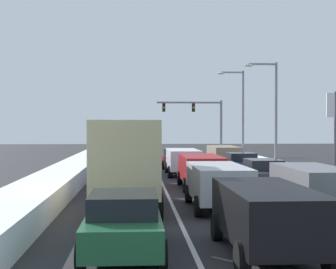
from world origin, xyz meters
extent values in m
plane|color=#28282B|center=(0.00, 21.26, 0.00)|extent=(138.17, 138.17, 0.00)
cube|color=silver|center=(1.70, 26.57, 0.00)|extent=(0.14, 58.45, 0.01)
cube|color=silver|center=(-1.70, 26.57, 0.00)|extent=(0.14, 58.45, 0.01)
cube|color=white|center=(7.00, 26.57, 0.31)|extent=(1.35, 58.45, 0.62)
cube|color=white|center=(-7.00, 26.57, 0.46)|extent=(2.15, 58.45, 0.92)
cube|color=slate|center=(3.36, 13.12, 1.04)|extent=(1.95, 4.90, 1.25)
cube|color=red|center=(2.58, 10.72, 0.94)|extent=(0.20, 0.08, 0.28)
cylinder|color=black|center=(2.40, 14.82, 0.37)|extent=(0.25, 0.74, 0.74)
cylinder|color=black|center=(4.31, 14.82, 0.37)|extent=(0.25, 0.74, 0.74)
cylinder|color=black|center=(2.40, 11.42, 0.37)|extent=(0.25, 0.74, 0.74)
cube|color=#38383D|center=(3.26, 20.23, 0.63)|extent=(1.82, 4.50, 0.70)
cube|color=black|center=(3.26, 20.08, 1.23)|extent=(1.64, 2.20, 0.55)
cube|color=red|center=(2.57, 18.03, 0.75)|extent=(0.24, 0.08, 0.14)
cube|color=red|center=(3.95, 18.03, 0.75)|extent=(0.24, 0.08, 0.14)
cylinder|color=black|center=(2.37, 21.78, 0.33)|extent=(0.22, 0.66, 0.66)
cylinder|color=black|center=(4.15, 21.78, 0.33)|extent=(0.22, 0.66, 0.66)
cylinder|color=black|center=(2.37, 18.68, 0.33)|extent=(0.22, 0.66, 0.66)
cylinder|color=black|center=(4.15, 18.68, 0.33)|extent=(0.22, 0.66, 0.66)
cube|color=navy|center=(3.48, 26.88, 0.63)|extent=(1.82, 4.50, 0.70)
cube|color=black|center=(3.48, 26.73, 1.23)|extent=(1.64, 2.20, 0.55)
cube|color=red|center=(2.79, 24.68, 0.75)|extent=(0.24, 0.08, 0.14)
cube|color=red|center=(4.17, 24.68, 0.75)|extent=(0.24, 0.08, 0.14)
cylinder|color=black|center=(2.59, 28.43, 0.33)|extent=(0.22, 0.66, 0.66)
cylinder|color=black|center=(4.37, 28.43, 0.33)|extent=(0.22, 0.66, 0.66)
cylinder|color=black|center=(2.59, 25.33, 0.33)|extent=(0.22, 0.66, 0.66)
cylinder|color=black|center=(4.37, 25.33, 0.33)|extent=(0.22, 0.66, 0.66)
cube|color=#937F60|center=(3.52, 33.38, 1.04)|extent=(1.95, 4.90, 1.25)
cube|color=black|center=(3.52, 30.97, 1.32)|extent=(1.56, 0.06, 0.55)
cube|color=red|center=(2.74, 30.98, 0.94)|extent=(0.20, 0.08, 0.28)
cube|color=red|center=(4.30, 30.98, 0.94)|extent=(0.20, 0.08, 0.28)
cylinder|color=black|center=(2.57, 35.08, 0.37)|extent=(0.25, 0.74, 0.74)
cylinder|color=black|center=(4.48, 35.08, 0.37)|extent=(0.25, 0.74, 0.74)
cylinder|color=black|center=(2.57, 31.68, 0.37)|extent=(0.25, 0.74, 0.74)
cylinder|color=black|center=(4.48, 31.68, 0.37)|extent=(0.25, 0.74, 0.74)
cube|color=black|center=(0.04, 6.94, 1.04)|extent=(1.95, 4.90, 1.25)
cube|color=black|center=(0.04, 4.53, 1.32)|extent=(1.56, 0.06, 0.55)
cube|color=red|center=(-0.74, 4.54, 0.94)|extent=(0.20, 0.08, 0.28)
cube|color=red|center=(0.82, 4.54, 0.94)|extent=(0.20, 0.08, 0.28)
cylinder|color=black|center=(-0.91, 8.64, 0.37)|extent=(0.25, 0.74, 0.74)
cylinder|color=black|center=(1.00, 8.64, 0.37)|extent=(0.25, 0.74, 0.74)
cylinder|color=black|center=(-0.91, 5.24, 0.37)|extent=(0.25, 0.74, 0.74)
cylinder|color=black|center=(1.00, 5.24, 0.37)|extent=(0.25, 0.74, 0.74)
cube|color=#B7BABF|center=(-0.03, 14.03, 1.04)|extent=(1.95, 4.90, 1.25)
cube|color=black|center=(-0.03, 11.62, 1.32)|extent=(1.56, 0.06, 0.55)
cube|color=red|center=(-0.81, 11.63, 0.94)|extent=(0.20, 0.08, 0.28)
cube|color=red|center=(0.75, 11.63, 0.94)|extent=(0.20, 0.08, 0.28)
cylinder|color=black|center=(-0.98, 15.73, 0.37)|extent=(0.25, 0.74, 0.74)
cylinder|color=black|center=(0.93, 15.73, 0.37)|extent=(0.25, 0.74, 0.74)
cylinder|color=black|center=(-0.98, 12.33, 0.37)|extent=(0.25, 0.74, 0.74)
cylinder|color=black|center=(0.93, 12.33, 0.37)|extent=(0.25, 0.74, 0.74)
cube|color=maroon|center=(0.17, 20.63, 1.04)|extent=(1.95, 4.90, 1.25)
cube|color=black|center=(0.17, 18.22, 1.32)|extent=(1.56, 0.06, 0.55)
cube|color=red|center=(-0.61, 18.23, 0.94)|extent=(0.20, 0.08, 0.28)
cube|color=red|center=(0.95, 18.23, 0.94)|extent=(0.20, 0.08, 0.28)
cylinder|color=black|center=(-0.78, 22.33, 0.37)|extent=(0.25, 0.74, 0.74)
cylinder|color=black|center=(1.13, 22.33, 0.37)|extent=(0.25, 0.74, 0.74)
cylinder|color=black|center=(-0.78, 18.93, 0.37)|extent=(0.25, 0.74, 0.74)
cylinder|color=black|center=(1.13, 18.93, 0.37)|extent=(0.25, 0.74, 0.74)
cube|color=silver|center=(-0.10, 27.83, 1.04)|extent=(1.95, 4.90, 1.25)
cube|color=black|center=(-0.10, 25.42, 1.32)|extent=(1.56, 0.06, 0.55)
cube|color=red|center=(-0.88, 25.43, 0.94)|extent=(0.20, 0.08, 0.28)
cube|color=red|center=(0.68, 25.43, 0.94)|extent=(0.20, 0.08, 0.28)
cylinder|color=black|center=(-1.06, 29.53, 0.37)|extent=(0.25, 0.74, 0.74)
cylinder|color=black|center=(0.85, 29.53, 0.37)|extent=(0.25, 0.74, 0.74)
cylinder|color=black|center=(-1.06, 26.13, 0.37)|extent=(0.25, 0.74, 0.74)
cylinder|color=black|center=(0.85, 26.13, 0.37)|extent=(0.25, 0.74, 0.74)
cube|color=maroon|center=(-0.22, 34.08, 0.63)|extent=(1.82, 4.50, 0.70)
cube|color=black|center=(-0.22, 33.93, 1.23)|extent=(1.64, 2.20, 0.55)
cube|color=red|center=(-0.91, 31.88, 0.75)|extent=(0.24, 0.08, 0.14)
cube|color=red|center=(0.47, 31.88, 0.75)|extent=(0.24, 0.08, 0.14)
cylinder|color=black|center=(-1.11, 35.63, 0.33)|extent=(0.22, 0.66, 0.66)
cylinder|color=black|center=(0.67, 35.63, 0.33)|extent=(0.22, 0.66, 0.66)
cylinder|color=black|center=(-1.11, 32.53, 0.33)|extent=(0.22, 0.66, 0.66)
cylinder|color=black|center=(0.67, 32.53, 0.33)|extent=(0.22, 0.66, 0.66)
cube|color=#1E5633|center=(-3.46, 7.35, 0.63)|extent=(1.82, 4.50, 0.70)
cube|color=black|center=(-3.46, 7.20, 1.23)|extent=(1.64, 2.20, 0.55)
cube|color=red|center=(-4.15, 5.15, 0.75)|extent=(0.24, 0.08, 0.14)
cube|color=red|center=(-2.77, 5.15, 0.75)|extent=(0.24, 0.08, 0.14)
cylinder|color=black|center=(-4.35, 8.90, 0.33)|extent=(0.22, 0.66, 0.66)
cylinder|color=black|center=(-2.57, 8.90, 0.33)|extent=(0.22, 0.66, 0.66)
cylinder|color=black|center=(-4.35, 5.80, 0.33)|extent=(0.22, 0.66, 0.66)
cylinder|color=black|center=(-2.57, 5.80, 0.33)|extent=(0.22, 0.66, 0.66)
cube|color=slate|center=(-3.51, 16.81, 1.56)|extent=(2.35, 2.20, 2.00)
cube|color=#D1C18C|center=(-3.51, 13.21, 2.06)|extent=(2.35, 5.00, 2.60)
cylinder|color=black|center=(-4.64, 17.11, 0.46)|extent=(0.28, 0.92, 0.92)
cylinder|color=black|center=(-2.39, 17.11, 0.46)|extent=(0.28, 0.92, 0.92)
cylinder|color=black|center=(-4.64, 11.71, 0.46)|extent=(0.28, 0.92, 0.92)
cylinder|color=black|center=(-2.39, 11.71, 0.46)|extent=(0.28, 0.92, 0.92)
cube|color=#38383D|center=(-3.38, 21.84, 1.04)|extent=(1.95, 4.90, 1.25)
cube|color=black|center=(-3.38, 19.43, 1.32)|extent=(1.56, 0.06, 0.55)
cube|color=red|center=(-4.16, 19.44, 0.94)|extent=(0.20, 0.08, 0.28)
cube|color=red|center=(-2.60, 19.44, 0.94)|extent=(0.20, 0.08, 0.28)
cylinder|color=black|center=(-4.33, 23.54, 0.37)|extent=(0.25, 0.74, 0.74)
cylinder|color=black|center=(-2.42, 23.54, 0.37)|extent=(0.25, 0.74, 0.74)
cylinder|color=black|center=(-4.33, 20.14, 0.37)|extent=(0.25, 0.74, 0.74)
cylinder|color=black|center=(-2.42, 20.14, 0.37)|extent=(0.25, 0.74, 0.74)
cube|color=navy|center=(-3.51, 28.00, 1.04)|extent=(1.95, 4.90, 1.25)
cube|color=black|center=(-3.51, 25.59, 1.32)|extent=(1.56, 0.06, 0.55)
cube|color=red|center=(-4.29, 25.60, 0.94)|extent=(0.20, 0.08, 0.28)
cube|color=red|center=(-2.73, 25.60, 0.94)|extent=(0.20, 0.08, 0.28)
cylinder|color=black|center=(-4.46, 29.70, 0.37)|extent=(0.25, 0.74, 0.74)
cylinder|color=black|center=(-2.55, 29.70, 0.37)|extent=(0.25, 0.74, 0.74)
cylinder|color=black|center=(-4.46, 26.30, 0.37)|extent=(0.25, 0.74, 0.74)
cylinder|color=black|center=(-2.55, 26.30, 0.37)|extent=(0.25, 0.74, 0.74)
cube|color=#937F60|center=(-3.46, 33.99, 1.04)|extent=(1.95, 4.90, 1.25)
cube|color=black|center=(-3.46, 31.58, 1.32)|extent=(1.56, 0.06, 0.55)
cube|color=red|center=(-4.24, 31.59, 0.94)|extent=(0.20, 0.08, 0.28)
cube|color=red|center=(-2.68, 31.59, 0.94)|extent=(0.20, 0.08, 0.28)
cylinder|color=black|center=(-4.42, 35.69, 0.37)|extent=(0.25, 0.74, 0.74)
cylinder|color=black|center=(-2.51, 35.69, 0.37)|extent=(0.25, 0.74, 0.74)
cylinder|color=black|center=(-4.42, 32.29, 0.37)|extent=(0.25, 0.74, 0.74)
cylinder|color=black|center=(-2.51, 32.29, 0.37)|extent=(0.25, 0.74, 0.74)
cylinder|color=slate|center=(6.60, 53.14, 3.10)|extent=(0.28, 0.28, 6.20)
cube|color=slate|center=(2.90, 53.14, 5.95)|extent=(7.40, 0.20, 0.20)
cube|color=black|center=(3.40, 53.14, 5.38)|extent=(0.34, 0.34, 0.95)
sphere|color=#4C0A0A|center=(3.40, 52.95, 5.66)|extent=(0.22, 0.22, 0.22)
sphere|color=#F2AD14|center=(3.40, 52.95, 5.38)|extent=(0.22, 0.22, 0.22)
sphere|color=#0C3819|center=(3.40, 52.95, 5.09)|extent=(0.22, 0.22, 0.22)
cube|color=black|center=(0.00, 53.14, 5.38)|extent=(0.34, 0.34, 0.95)
sphere|color=#4C0A0A|center=(0.00, 52.95, 5.66)|extent=(0.22, 0.22, 0.22)
sphere|color=#F2AD14|center=(0.00, 52.95, 5.38)|extent=(0.22, 0.22, 0.22)
sphere|color=#0C3819|center=(0.00, 52.95, 5.09)|extent=(0.22, 0.22, 0.22)
cylinder|color=gray|center=(7.88, 34.54, 4.12)|extent=(0.22, 0.22, 8.25)
cube|color=gray|center=(6.78, 34.54, 8.10)|extent=(2.20, 0.14, 0.14)
ellipsoid|color=#EAE5C6|center=(5.68, 34.54, 8.00)|extent=(0.70, 0.36, 0.24)
cylinder|color=gray|center=(7.47, 45.17, 4.37)|extent=(0.22, 0.22, 8.73)
cube|color=gray|center=(6.37, 45.17, 8.58)|extent=(2.20, 0.14, 0.14)
ellipsoid|color=#EAE5C6|center=(5.27, 45.17, 8.48)|extent=(0.70, 0.36, 0.24)
cylinder|color=#59595B|center=(10.08, 27.99, 2.75)|extent=(0.16, 0.16, 5.50)
camera|label=1|loc=(-3.14, -5.44, 3.13)|focal=54.98mm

